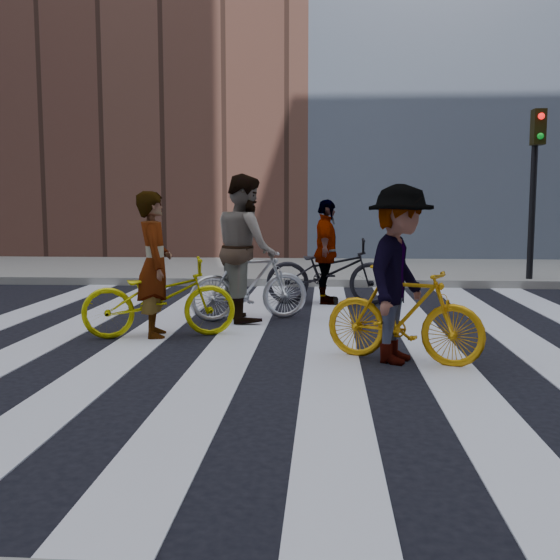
# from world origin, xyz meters

# --- Properties ---
(ground) EXTENTS (100.00, 100.00, 0.00)m
(ground) POSITION_xyz_m (0.00, 0.00, 0.00)
(ground) COLOR black
(ground) RESTS_ON ground
(sidewalk_far) EXTENTS (100.00, 5.00, 0.15)m
(sidewalk_far) POSITION_xyz_m (0.00, 7.50, 0.07)
(sidewalk_far) COLOR gray
(sidewalk_far) RESTS_ON ground
(zebra_crosswalk) EXTENTS (8.25, 10.00, 0.01)m
(zebra_crosswalk) POSITION_xyz_m (0.00, 0.00, 0.01)
(zebra_crosswalk) COLOR silver
(zebra_crosswalk) RESTS_ON ground
(traffic_signal) EXTENTS (0.22, 0.42, 3.33)m
(traffic_signal) POSITION_xyz_m (4.40, 5.32, 2.28)
(traffic_signal) COLOR black
(traffic_signal) RESTS_ON ground
(bike_yellow_left) EXTENTS (1.90, 1.07, 0.94)m
(bike_yellow_left) POSITION_xyz_m (-1.49, 0.15, 0.47)
(bike_yellow_left) COLOR #C5C20A
(bike_yellow_left) RESTS_ON ground
(bike_silver_mid) EXTENTS (1.71, 1.03, 0.99)m
(bike_silver_mid) POSITION_xyz_m (-0.55, 1.35, 0.50)
(bike_silver_mid) COLOR silver
(bike_silver_mid) RESTS_ON ground
(bike_yellow_right) EXTENTS (1.66, 1.06, 0.97)m
(bike_yellow_right) POSITION_xyz_m (1.25, -0.92, 0.48)
(bike_yellow_right) COLOR orange
(bike_yellow_right) RESTS_ON ground
(bike_dark_rear) EXTENTS (2.00, 0.74, 1.05)m
(bike_dark_rear) POSITION_xyz_m (0.54, 2.88, 0.52)
(bike_dark_rear) COLOR black
(bike_dark_rear) RESTS_ON ground
(rider_left) EXTENTS (0.56, 0.71, 1.73)m
(rider_left) POSITION_xyz_m (-1.54, 0.15, 0.86)
(rider_left) COLOR slate
(rider_left) RESTS_ON ground
(rider_mid) EXTENTS (1.05, 1.17, 1.98)m
(rider_mid) POSITION_xyz_m (-0.60, 1.35, 0.99)
(rider_mid) COLOR slate
(rider_mid) RESTS_ON ground
(rider_right) EXTENTS (1.06, 1.31, 1.77)m
(rider_right) POSITION_xyz_m (1.20, -0.92, 0.89)
(rider_right) COLOR slate
(rider_right) RESTS_ON ground
(rider_rear) EXTENTS (0.42, 0.98, 1.65)m
(rider_rear) POSITION_xyz_m (0.49, 2.88, 0.83)
(rider_rear) COLOR slate
(rider_rear) RESTS_ON ground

